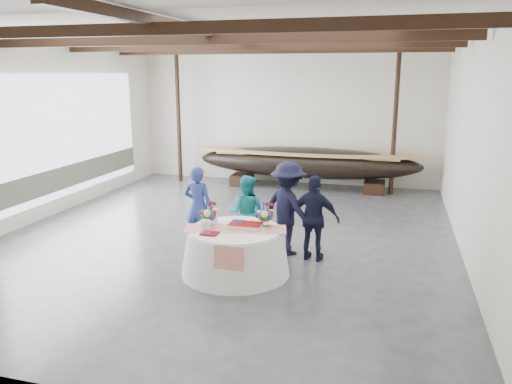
# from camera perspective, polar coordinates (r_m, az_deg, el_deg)

# --- Properties ---
(floor) EXTENTS (10.00, 12.00, 0.01)m
(floor) POSITION_cam_1_polar(r_m,az_deg,el_deg) (11.55, -3.02, -4.87)
(floor) COLOR #3D3D42
(floor) RESTS_ON ground
(wall_back) EXTENTS (10.00, 0.02, 4.50)m
(wall_back) POSITION_cam_1_polar(r_m,az_deg,el_deg) (16.82, 3.50, 8.74)
(wall_back) COLOR silver
(wall_back) RESTS_ON ground
(wall_front) EXTENTS (10.00, 0.02, 4.50)m
(wall_front) POSITION_cam_1_polar(r_m,az_deg,el_deg) (5.80, -22.60, -1.39)
(wall_front) COLOR silver
(wall_front) RESTS_ON ground
(wall_left) EXTENTS (0.02, 12.00, 4.50)m
(wall_left) POSITION_cam_1_polar(r_m,az_deg,el_deg) (13.52, -23.81, 6.47)
(wall_left) COLOR silver
(wall_left) RESTS_ON ground
(wall_right) EXTENTS (0.02, 12.00, 4.50)m
(wall_right) POSITION_cam_1_polar(r_m,az_deg,el_deg) (10.57, 23.54, 4.84)
(wall_right) COLOR silver
(wall_right) RESTS_ON ground
(ceiling) EXTENTS (10.00, 12.00, 0.01)m
(ceiling) POSITION_cam_1_polar(r_m,az_deg,el_deg) (11.00, -3.32, 17.97)
(ceiling) COLOR white
(ceiling) RESTS_ON wall_back
(pavilion_structure) EXTENTS (9.80, 11.76, 4.50)m
(pavilion_structure) POSITION_cam_1_polar(r_m,az_deg,el_deg) (11.79, -1.88, 15.27)
(pavilion_structure) COLOR black
(pavilion_structure) RESTS_ON ground
(open_bay) EXTENTS (0.03, 7.00, 3.20)m
(open_bay) POSITION_cam_1_polar(r_m,az_deg,el_deg) (14.31, -20.97, 5.34)
(open_bay) COLOR silver
(open_bay) RESTS_ON ground
(longboat_display) EXTENTS (7.15, 1.43, 1.34)m
(longboat_display) POSITION_cam_1_polar(r_m,az_deg,el_deg) (15.95, 5.77, 3.39)
(longboat_display) COLOR black
(longboat_display) RESTS_ON ground
(banquet_table) EXTENTS (2.00, 2.00, 0.86)m
(banquet_table) POSITION_cam_1_polar(r_m,az_deg,el_deg) (9.27, -2.36, -6.77)
(banquet_table) COLOR white
(banquet_table) RESTS_ON ground
(tabletop_items) EXTENTS (1.93, 1.02, 0.40)m
(tabletop_items) POSITION_cam_1_polar(r_m,az_deg,el_deg) (9.24, -2.42, -3.06)
(tabletop_items) COLOR red
(tabletop_items) RESTS_ON banquet_table
(guest_woman_blue) EXTENTS (0.65, 0.45, 1.73)m
(guest_woman_blue) POSITION_cam_1_polar(r_m,az_deg,el_deg) (10.68, -6.62, -1.63)
(guest_woman_blue) COLOR navy
(guest_woman_blue) RESTS_ON ground
(guest_woman_teal) EXTENTS (0.79, 0.63, 1.60)m
(guest_woman_teal) POSITION_cam_1_polar(r_m,az_deg,el_deg) (10.37, -1.12, -2.39)
(guest_woman_teal) COLOR teal
(guest_woman_teal) RESTS_ON ground
(guest_man_left) EXTENTS (1.43, 1.27, 1.92)m
(guest_man_left) POSITION_cam_1_polar(r_m,az_deg,el_deg) (10.12, 3.69, -1.88)
(guest_man_left) COLOR black
(guest_man_left) RESTS_ON ground
(guest_man_right) EXTENTS (1.04, 0.53, 1.71)m
(guest_man_right) POSITION_cam_1_polar(r_m,az_deg,el_deg) (9.84, 6.70, -3.02)
(guest_man_right) COLOR black
(guest_man_right) RESTS_ON ground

